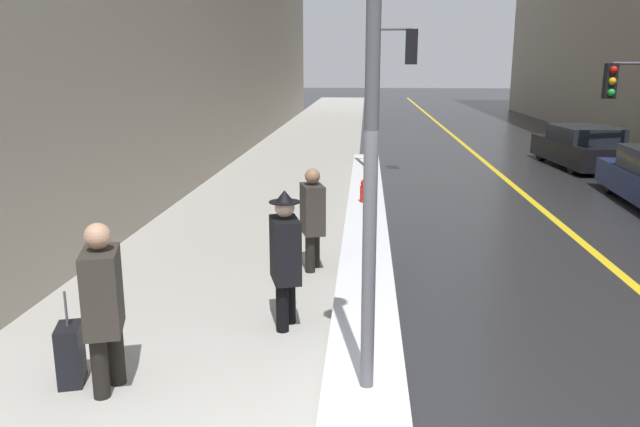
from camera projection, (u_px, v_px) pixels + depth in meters
sidewalk_slab at (295, 163)px, 19.49m from camera, size 4.00×80.00×0.01m
road_centre_stripe at (490, 166)px, 19.06m from camera, size 0.16×80.00×0.00m
snow_bank_curb at (366, 225)px, 11.61m from camera, size 0.77×17.32×0.21m
lamp_post at (372, 111)px, 5.04m from camera, size 0.28×0.28×4.37m
traffic_light_near at (394, 67)px, 16.53m from camera, size 1.30×0.37×4.07m
traffic_light_far at (624, 93)px, 16.24m from camera, size 1.31×0.39×3.20m
pedestrian_trailing at (103, 300)px, 5.71m from camera, size 0.45×0.60×1.65m
pedestrian_in_glasses at (285, 254)px, 7.14m from camera, size 0.43×0.57×1.65m
pedestrian_with_shoulder_bag at (312, 215)px, 9.22m from camera, size 0.42×0.74×1.55m
parked_car_black at (583, 148)px, 18.76m from camera, size 2.04×4.26×1.23m
rolling_suitcase at (71, 355)px, 5.99m from camera, size 0.31×0.41×0.95m
fire_hydrant at (365, 196)px, 13.04m from camera, size 0.20×0.20×0.70m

